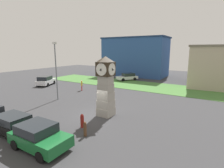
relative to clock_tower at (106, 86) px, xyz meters
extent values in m
plane|color=#38383A|center=(-0.69, -0.43, -2.81)|extent=(82.81, 82.81, 0.00)
cube|color=#A19C91|center=(0.00, 0.00, -2.43)|extent=(1.35, 1.35, 0.75)
cube|color=#A19C92|center=(0.00, 0.00, -1.68)|extent=(1.28, 1.28, 0.75)
cube|color=#9E998F|center=(0.00, 0.00, -0.93)|extent=(1.21, 1.21, 0.75)
cube|color=#9A958B|center=(0.00, 0.00, -0.18)|extent=(1.14, 1.14, 0.75)
cube|color=#9F9A90|center=(0.00, 0.00, 0.58)|extent=(1.08, 1.08, 0.75)
cube|color=#2D2316|center=(0.00, 0.00, 1.58)|extent=(1.32, 1.32, 1.26)
cylinder|color=white|center=(0.00, 0.68, 1.58)|extent=(1.08, 0.04, 1.08)
cube|color=black|center=(0.00, 0.71, 1.58)|extent=(0.06, 0.17, 0.22)
cube|color=black|center=(0.00, 0.71, 1.58)|extent=(0.04, 0.09, 0.41)
cylinder|color=white|center=(0.00, -0.68, 1.58)|extent=(1.08, 0.04, 1.08)
cube|color=black|center=(0.00, -0.71, 1.58)|extent=(0.06, 0.12, 0.24)
cube|color=black|center=(0.00, -0.71, 1.58)|extent=(0.04, 0.41, 0.11)
cylinder|color=white|center=(0.68, 0.00, 1.58)|extent=(0.04, 1.08, 1.08)
cube|color=black|center=(0.71, 0.00, 1.58)|extent=(0.11, 0.06, 0.24)
cube|color=black|center=(0.71, 0.00, 1.58)|extent=(0.40, 0.04, 0.17)
cylinder|color=white|center=(-0.68, 0.00, 1.58)|extent=(0.04, 1.08, 1.08)
cube|color=black|center=(-0.71, 0.00, 1.58)|extent=(0.20, 0.06, 0.20)
cube|color=black|center=(-0.71, 0.00, 1.58)|extent=(0.19, 0.04, 0.39)
pyramid|color=#2D2316|center=(0.00, 0.00, 2.46)|extent=(1.38, 1.38, 0.50)
cylinder|color=brown|center=(1.02, -4.16, -2.34)|extent=(0.22, 0.22, 0.94)
sphere|color=brown|center=(1.02, -4.16, -1.83)|extent=(0.20, 0.20, 0.20)
cylinder|color=maroon|center=(-0.10, -3.19, -2.34)|extent=(0.28, 0.28, 0.94)
sphere|color=maroon|center=(-0.10, -3.19, -1.83)|extent=(0.25, 0.25, 0.25)
cylinder|color=black|center=(-5.53, -5.97, -2.49)|extent=(0.65, 0.26, 0.64)
cube|color=black|center=(-3.31, -6.68, -2.22)|extent=(4.30, 1.90, 0.63)
cube|color=#1E2328|center=(-3.63, -6.69, -1.63)|extent=(2.39, 1.70, 0.54)
cylinder|color=black|center=(-2.02, -5.80, -2.49)|extent=(0.65, 0.24, 0.64)
cylinder|color=black|center=(-1.97, -7.49, -2.49)|extent=(0.65, 0.24, 0.64)
cylinder|color=black|center=(-4.65, -5.87, -2.49)|extent=(0.65, 0.24, 0.64)
cube|color=#19602D|center=(-0.28, -6.85, -2.19)|extent=(3.90, 2.03, 0.70)
cube|color=#1E2328|center=(-0.57, -6.85, -1.54)|extent=(2.16, 1.84, 0.59)
cylinder|color=black|center=(0.90, -5.90, -2.49)|extent=(0.64, 0.23, 0.64)
cylinder|color=black|center=(0.93, -7.75, -2.49)|extent=(0.64, 0.23, 0.64)
cylinder|color=black|center=(-1.50, -5.95, -2.49)|extent=(0.64, 0.23, 0.64)
cylinder|color=black|center=(-1.46, -7.80, -2.49)|extent=(0.64, 0.23, 0.64)
cube|color=silver|center=(-7.17, 18.19, -2.23)|extent=(3.80, 4.46, 0.60)
cube|color=#1E2328|center=(-6.99, 18.45, -1.64)|extent=(2.62, 2.81, 0.58)
cylinder|color=black|center=(-7.23, 16.65, -2.49)|extent=(0.54, 0.65, 0.64)
cylinder|color=black|center=(-8.58, 17.57, -2.49)|extent=(0.54, 0.65, 0.64)
cylinder|color=black|center=(-5.75, 18.81, -2.49)|extent=(0.54, 0.65, 0.64)
cylinder|color=black|center=(-7.11, 19.73, -2.49)|extent=(0.54, 0.65, 0.64)
cube|color=silver|center=(-16.86, 6.27, -2.19)|extent=(3.37, 4.33, 0.70)
cube|color=#1E2328|center=(-16.74, 6.01, -1.52)|extent=(2.49, 2.68, 0.64)
cylinder|color=black|center=(-18.19, 6.99, -2.49)|extent=(0.47, 0.67, 0.64)
cylinder|color=black|center=(-16.55, 7.75, -2.49)|extent=(0.47, 0.67, 0.64)
cylinder|color=black|center=(-17.17, 4.80, -2.49)|extent=(0.47, 0.67, 0.64)
cylinder|color=black|center=(-15.53, 5.56, -2.49)|extent=(0.47, 0.67, 0.64)
cube|color=brown|center=(-5.89, 7.65, -2.36)|extent=(1.68, 0.94, 0.08)
cube|color=brown|center=(-5.82, 7.89, -2.11)|extent=(1.55, 0.52, 0.40)
cylinder|color=#262628|center=(-6.56, 7.65, -2.58)|extent=(0.06, 0.06, 0.45)
cylinder|color=#262628|center=(-5.34, 7.28, -2.58)|extent=(0.06, 0.06, 0.45)
cylinder|color=#262628|center=(-6.45, 8.03, -2.58)|extent=(0.06, 0.06, 0.45)
cylinder|color=#262628|center=(-5.22, 7.66, -2.58)|extent=(0.06, 0.06, 0.45)
cylinder|color=red|center=(-8.78, 6.48, -2.42)|extent=(0.14, 0.14, 0.77)
cylinder|color=red|center=(-8.91, 6.63, -2.42)|extent=(0.14, 0.14, 0.77)
cube|color=gold|center=(-8.85, 6.55, -1.75)|extent=(0.44, 0.46, 0.58)
sphere|color=beige|center=(-8.85, 6.55, -1.36)|extent=(0.21, 0.21, 0.21)
cylinder|color=slate|center=(-8.08, 1.26, 0.56)|extent=(0.14, 0.14, 6.74)
cube|color=silver|center=(-8.08, 1.26, 4.05)|extent=(0.50, 0.24, 0.24)
cube|color=#2D5193|center=(-8.86, 25.58, 1.51)|extent=(14.59, 7.68, 8.64)
cube|color=navy|center=(-8.86, 25.58, 5.98)|extent=(15.03, 7.91, 0.30)
cube|color=#477A38|center=(2.48, 14.75, -2.79)|extent=(49.69, 7.82, 0.04)
camera|label=1|loc=(8.79, -12.92, 3.24)|focal=28.00mm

